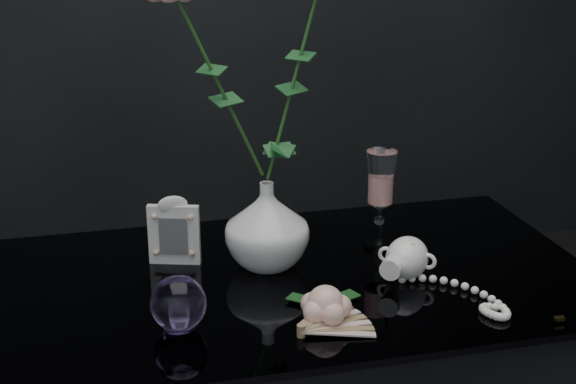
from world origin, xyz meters
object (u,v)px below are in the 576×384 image
object	(u,v)px
vase	(267,225)
wine_glass	(380,200)
picture_frame	(174,230)
paperweight	(178,303)
loose_rose	(325,304)
pearl_jar	(407,256)

from	to	relation	value
vase	wine_glass	distance (m)	0.22
picture_frame	paperweight	size ratio (longest dim) A/B	1.51
vase	loose_rose	world-z (taller)	vase
loose_rose	pearl_jar	bearing A→B (deg)	40.54
pearl_jar	wine_glass	bearing A→B (deg)	127.43
picture_frame	pearl_jar	xyz separation A→B (m)	(0.38, -0.15, -0.03)
wine_glass	picture_frame	size ratio (longest dim) A/B	1.46
vase	paperweight	bearing A→B (deg)	-133.41
vase	pearl_jar	world-z (taller)	vase
wine_glass	paperweight	distance (m)	0.45
picture_frame	paperweight	distance (m)	0.24
wine_glass	paperweight	world-z (taller)	wine_glass
loose_rose	vase	bearing A→B (deg)	107.50
vase	paperweight	xyz separation A→B (m)	(-0.18, -0.19, -0.03)
wine_glass	loose_rose	distance (m)	0.31
vase	wine_glass	bearing A→B (deg)	8.23
picture_frame	paperweight	world-z (taller)	picture_frame
vase	pearl_jar	xyz separation A→B (m)	(0.22, -0.10, -0.04)
paperweight	loose_rose	xyz separation A→B (m)	(0.22, -0.03, -0.01)
vase	wine_glass	world-z (taller)	wine_glass
vase	wine_glass	size ratio (longest dim) A/B	0.83
wine_glass	paperweight	xyz separation A→B (m)	(-0.40, -0.22, -0.05)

